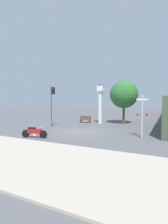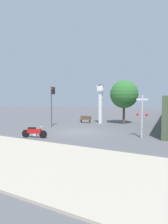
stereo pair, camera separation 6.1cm
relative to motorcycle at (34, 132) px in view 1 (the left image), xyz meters
name	(u,v)px [view 1 (the left image)]	position (x,y,z in m)	size (l,w,h in m)	color
ground_plane	(79,132)	(2.06, 3.93, -0.46)	(120.00, 120.00, 0.00)	#56565B
sidewalk_strip	(13,154)	(2.06, -4.00, -0.41)	(36.00, 6.00, 0.10)	#B2A893
motorcycle	(34,132)	(0.00, 0.00, 0.00)	(2.11, 0.75, 0.95)	black
clock_tower	(101,98)	(1.74, 10.51, 2.87)	(0.92, 0.92, 5.13)	white
traffic_light	(52,99)	(-2.13, 5.35, 2.69)	(0.50, 0.35, 4.60)	#47474C
railroad_crossing_signal	(142,115)	(7.86, 3.77, 1.44)	(0.90, 0.82, 3.47)	#B7B7BC
street_tree	(124,94)	(4.55, 11.48, 3.32)	(3.55, 3.55, 5.57)	brown
bench	(85,119)	(-0.29, 10.20, 0.03)	(1.60, 0.44, 0.92)	brown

